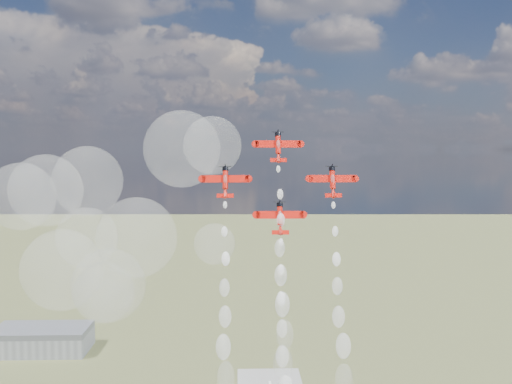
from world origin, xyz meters
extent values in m
cube|color=gray|center=(-120.00, 180.00, 5.00)|extent=(50.00, 28.00, 10.00)
cube|color=#595B60|center=(-120.00, 180.00, 11.50)|extent=(50.00, 28.00, 3.00)
cylinder|color=red|center=(-4.28, 20.56, 109.49)|extent=(1.39, 3.23, 5.30)
cylinder|color=black|center=(-4.28, 21.61, 112.07)|extent=(1.59, 1.84, 1.52)
cube|color=red|center=(-4.28, 21.00, 109.64)|extent=(12.10, 0.95, 1.92)
cube|color=white|center=(-7.56, 21.11, 109.59)|extent=(4.76, 0.23, 0.52)
cube|color=white|center=(-1.01, 21.11, 109.59)|extent=(4.76, 0.23, 0.52)
cube|color=red|center=(-4.28, 18.75, 105.42)|extent=(4.36, 0.52, 1.06)
cube|color=red|center=(-4.28, 17.98, 105.51)|extent=(0.14, 2.05, 1.83)
ellipsoid|color=silver|center=(-4.28, 20.02, 109.61)|extent=(1.09, 1.83, 2.64)
cone|color=red|center=(-4.28, 19.14, 106.11)|extent=(1.39, 2.26, 2.91)
cylinder|color=red|center=(-18.26, 16.88, 100.43)|extent=(1.39, 3.23, 5.30)
cylinder|color=black|center=(-18.26, 17.93, 103.00)|extent=(1.59, 1.84, 1.52)
cube|color=red|center=(-18.26, 17.31, 100.57)|extent=(12.10, 0.95, 1.92)
cube|color=white|center=(-21.53, 17.42, 100.53)|extent=(4.76, 0.23, 0.52)
cube|color=white|center=(-14.99, 17.42, 100.53)|extent=(4.76, 0.23, 0.52)
cube|color=red|center=(-18.26, 15.06, 96.35)|extent=(4.36, 0.52, 1.06)
cube|color=red|center=(-18.26, 14.30, 96.45)|extent=(0.14, 2.05, 1.83)
ellipsoid|color=silver|center=(-18.26, 16.34, 100.54)|extent=(1.09, 1.83, 2.64)
cone|color=red|center=(-18.26, 15.45, 97.05)|extent=(1.39, 2.26, 2.91)
cylinder|color=red|center=(9.69, 16.88, 100.43)|extent=(1.39, 3.23, 5.30)
cylinder|color=black|center=(9.69, 17.93, 103.00)|extent=(1.59, 1.84, 1.52)
cube|color=red|center=(9.69, 17.31, 100.57)|extent=(12.10, 0.95, 1.92)
cube|color=white|center=(6.42, 17.42, 100.53)|extent=(4.76, 0.23, 0.52)
cube|color=white|center=(12.97, 17.42, 100.53)|extent=(4.76, 0.23, 0.52)
cube|color=red|center=(9.69, 15.06, 96.35)|extent=(4.36, 0.52, 1.06)
cube|color=red|center=(9.69, 14.30, 96.45)|extent=(0.14, 2.05, 1.83)
ellipsoid|color=silver|center=(9.69, 16.34, 100.54)|extent=(1.09, 1.83, 2.64)
cone|color=red|center=(9.69, 15.45, 97.05)|extent=(1.39, 2.26, 2.91)
cylinder|color=red|center=(-4.28, 13.20, 91.37)|extent=(1.39, 3.23, 5.30)
cylinder|color=black|center=(-4.28, 14.24, 93.94)|extent=(1.59, 1.84, 1.52)
cube|color=red|center=(-4.28, 13.63, 91.51)|extent=(12.10, 0.95, 1.92)
cube|color=white|center=(-7.56, 13.74, 91.47)|extent=(4.76, 0.23, 0.52)
cube|color=white|center=(-1.01, 13.74, 91.47)|extent=(4.76, 0.23, 0.52)
cube|color=red|center=(-4.28, 11.38, 87.29)|extent=(4.36, 0.52, 1.06)
cube|color=red|center=(-4.28, 10.62, 87.38)|extent=(0.14, 2.05, 1.83)
ellipsoid|color=silver|center=(-4.28, 12.65, 91.48)|extent=(1.09, 1.83, 2.64)
cone|color=red|center=(-4.28, 11.77, 87.98)|extent=(1.39, 2.26, 2.91)
sphere|color=white|center=(-4.39, 17.98, 103.08)|extent=(1.05, 1.05, 1.05)
sphere|color=white|center=(-4.09, 15.23, 96.69)|extent=(1.56, 1.56, 1.56)
sphere|color=white|center=(-4.11, 12.78, 90.24)|extent=(2.08, 2.08, 2.08)
sphere|color=white|center=(-4.53, 10.32, 83.45)|extent=(2.59, 2.59, 2.59)
sphere|color=white|center=(-4.49, 7.08, 77.23)|extent=(3.10, 3.10, 3.10)
sphere|color=white|center=(-4.25, 4.77, 70.53)|extent=(3.61, 3.61, 3.61)
sphere|color=white|center=(-3.89, 1.61, 64.04)|extent=(4.12, 4.12, 4.12)
sphere|color=white|center=(-4.46, -0.48, 57.71)|extent=(4.63, 4.63, 4.63)
sphere|color=white|center=(-18.29, 14.25, 94.06)|extent=(1.05, 1.05, 1.05)
sphere|color=white|center=(-18.42, 11.61, 87.52)|extent=(1.56, 1.56, 1.56)
sphere|color=white|center=(-18.08, 8.91, 81.09)|extent=(2.08, 2.08, 2.08)
sphere|color=white|center=(-18.36, 6.20, 74.46)|extent=(2.59, 2.59, 2.59)
sphere|color=white|center=(-18.18, 3.75, 67.95)|extent=(3.10, 3.10, 3.10)
sphere|color=white|center=(-18.57, 1.08, 61.35)|extent=(3.61, 3.61, 3.61)
sphere|color=white|center=(-17.94, -1.12, 55.09)|extent=(4.12, 4.12, 4.12)
sphere|color=white|center=(9.57, 14.21, 93.90)|extent=(1.05, 1.05, 1.05)
sphere|color=white|center=(9.66, 11.66, 87.47)|extent=(1.56, 1.56, 1.56)
sphere|color=white|center=(9.58, 8.87, 80.82)|extent=(2.08, 2.08, 2.08)
sphere|color=white|center=(9.42, 6.24, 74.62)|extent=(2.59, 2.59, 2.59)
sphere|color=white|center=(9.41, 4.00, 67.59)|extent=(3.10, 3.10, 3.10)
sphere|color=white|center=(10.08, 0.79, 61.37)|extent=(3.61, 3.61, 3.61)
sphere|color=white|center=(9.77, -2.12, 54.46)|extent=(4.12, 4.12, 4.12)
sphere|color=white|center=(-4.17, 10.62, 85.02)|extent=(1.05, 1.05, 1.05)
sphere|color=white|center=(-4.44, 7.80, 78.45)|extent=(1.56, 1.56, 1.56)
sphere|color=white|center=(-4.51, 5.44, 71.79)|extent=(2.08, 2.08, 2.08)
sphere|color=white|center=(-4.46, 2.82, 65.15)|extent=(2.59, 2.59, 2.59)
sphere|color=white|center=(-4.57, 0.32, 59.18)|extent=(3.10, 3.10, 3.10)
sphere|color=white|center=(-53.34, 15.64, 100.10)|extent=(17.95, 17.95, 17.95)
sphere|color=white|center=(-68.75, 31.10, 96.72)|extent=(20.34, 20.34, 20.34)
sphere|color=white|center=(-41.65, 18.99, 85.06)|extent=(21.28, 21.28, 21.28)
sphere|color=white|center=(-55.16, 20.92, 84.74)|extent=(16.23, 16.23, 16.23)
sphere|color=white|center=(-22.29, 35.15, 109.39)|extent=(16.87, 16.87, 16.87)
sphere|color=white|center=(-21.44, 24.78, 82.34)|extent=(11.40, 11.40, 11.40)
sphere|color=white|center=(-60.52, 16.19, 77.13)|extent=(20.99, 20.99, 20.99)
sphere|color=white|center=(-51.83, 24.96, 68.96)|extent=(16.72, 16.72, 16.72)
sphere|color=white|center=(-50.59, 25.29, 70.92)|extent=(20.33, 20.33, 20.33)
sphere|color=white|center=(-75.65, 30.72, 95.07)|extent=(18.98, 18.98, 18.98)
sphere|color=white|center=(-30.76, 31.29, 108.33)|extent=(21.79, 21.79, 21.79)
camera|label=1|loc=(-15.37, -138.17, 108.17)|focal=42.00mm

